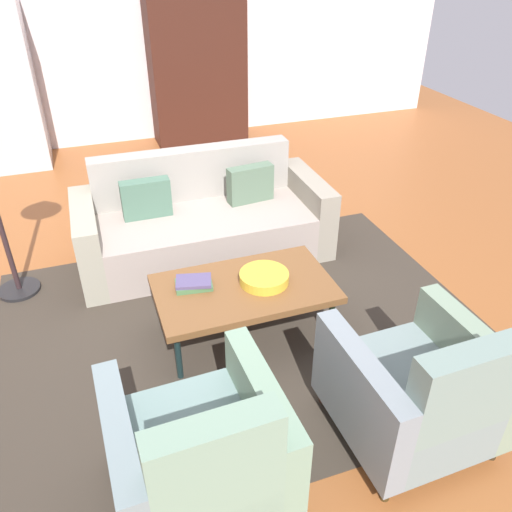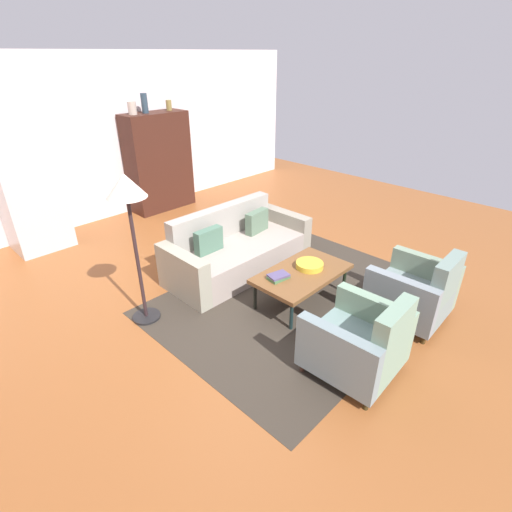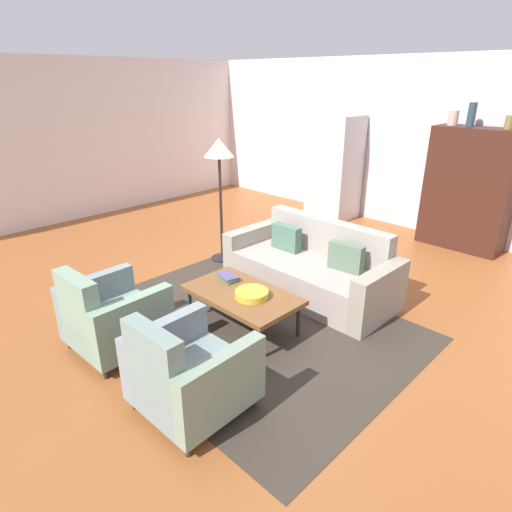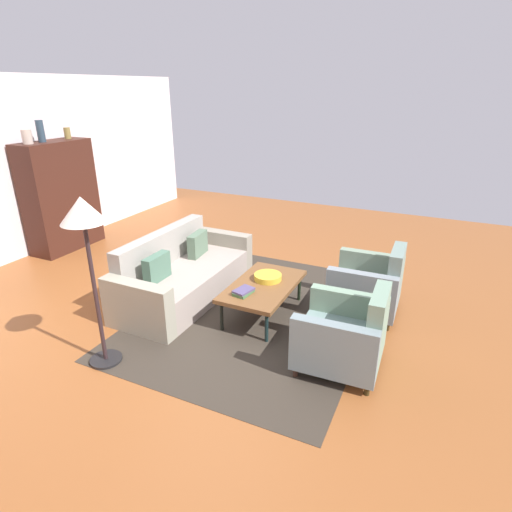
# 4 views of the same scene
# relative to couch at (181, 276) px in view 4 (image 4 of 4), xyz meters

# --- Properties ---
(ground_plane) EXTENTS (11.21, 11.21, 0.00)m
(ground_plane) POSITION_rel_couch_xyz_m (-0.31, -0.50, -0.29)
(ground_plane) COLOR brown
(area_rug) EXTENTS (3.40, 2.60, 0.01)m
(area_rug) POSITION_rel_couch_xyz_m (-0.00, -1.14, -0.28)
(area_rug) COLOR #362F26
(area_rug) RESTS_ON ground
(couch) EXTENTS (2.11, 0.92, 0.86)m
(couch) POSITION_rel_couch_xyz_m (0.00, 0.00, 0.00)
(couch) COLOR gray
(couch) RESTS_ON ground
(coffee_table) EXTENTS (1.20, 0.70, 0.41)m
(coffee_table) POSITION_rel_couch_xyz_m (-0.00, -1.19, 0.09)
(coffee_table) COLOR black
(coffee_table) RESTS_ON ground
(armchair_left) EXTENTS (0.83, 0.83, 0.88)m
(armchair_left) POSITION_rel_couch_xyz_m (-0.60, -2.35, 0.06)
(armchair_left) COLOR #38251D
(armchair_left) RESTS_ON ground
(armchair_right) EXTENTS (0.82, 0.82, 0.88)m
(armchair_right) POSITION_rel_couch_xyz_m (0.60, -2.35, 0.06)
(armchair_right) COLOR #3C1E17
(armchair_right) RESTS_ON ground
(fruit_bowl) EXTENTS (0.34, 0.34, 0.07)m
(fruit_bowl) POSITION_rel_couch_xyz_m (0.14, -1.19, 0.16)
(fruit_bowl) COLOR gold
(fruit_bowl) RESTS_ON coffee_table
(book_stack) EXTENTS (0.27, 0.21, 0.06)m
(book_stack) POSITION_rel_couch_xyz_m (-0.32, -1.09, 0.15)
(book_stack) COLOR #446F43
(book_stack) RESTS_ON coffee_table
(cabinet) EXTENTS (1.20, 0.51, 1.80)m
(cabinet) POSITION_rel_couch_xyz_m (0.70, 2.84, 0.61)
(cabinet) COLOR #3B1C14
(cabinet) RESTS_ON ground
(vase_tall) EXTENTS (0.15, 0.15, 0.21)m
(vase_tall) POSITION_rel_couch_xyz_m (0.30, 2.84, 1.62)
(vase_tall) COLOR #B5A494
(vase_tall) RESTS_ON cabinet
(vase_round) EXTENTS (0.11, 0.11, 0.33)m
(vase_round) POSITION_rel_couch_xyz_m (0.55, 2.84, 1.68)
(vase_round) COLOR #2B3C4B
(vase_round) RESTS_ON cabinet
(vase_small) EXTENTS (0.10, 0.10, 0.18)m
(vase_small) POSITION_rel_couch_xyz_m (1.05, 2.84, 1.60)
(vase_small) COLOR olive
(vase_small) RESTS_ON cabinet
(floor_lamp) EXTENTS (0.40, 0.40, 1.72)m
(floor_lamp) POSITION_rel_couch_xyz_m (-1.54, -0.12, 1.16)
(floor_lamp) COLOR black
(floor_lamp) RESTS_ON ground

